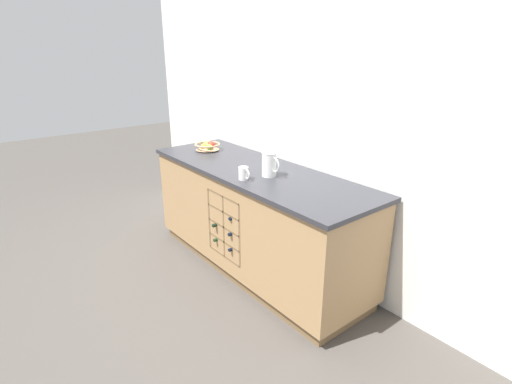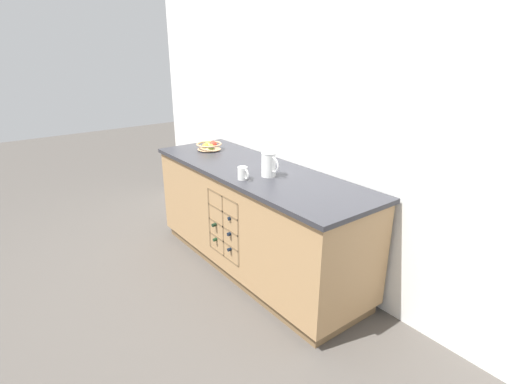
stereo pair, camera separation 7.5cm
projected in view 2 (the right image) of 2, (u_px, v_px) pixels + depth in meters
ground_plane at (256, 266)px, 3.63m from camera, size 14.00×14.00×0.00m
back_wall at (295, 121)px, 3.41m from camera, size 4.60×0.06×2.55m
kitchen_island at (256, 219)px, 3.46m from camera, size 2.24×0.75×0.92m
fruit_bowl at (209, 146)px, 3.88m from camera, size 0.25×0.25×0.09m
white_pitcher at (269, 164)px, 3.09m from camera, size 0.18×0.12×0.19m
ceramic_mug at (243, 173)px, 3.03m from camera, size 0.12×0.08×0.10m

